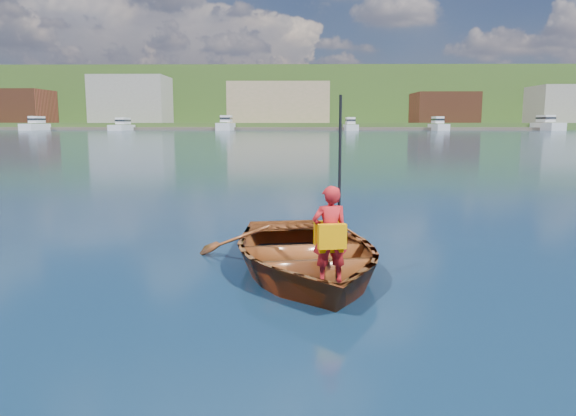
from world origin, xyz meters
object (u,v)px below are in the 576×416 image
child_paddler (330,234)px  dock (266,129)px  rowboat (304,253)px  marina_yachts (294,125)px

child_paddler → dock: bearing=93.3°
dock → rowboat: bearing=-86.7°
child_paddler → marina_yachts: size_ratio=0.02×
dock → marina_yachts: marina_yachts is taller
child_paddler → rowboat: bearing=109.5°
rowboat → child_paddler: bearing=-70.5°
marina_yachts → child_paddler: bearing=-89.6°
rowboat → marina_yachts: bearing=90.3°
rowboat → dock: (-8.44, 148.66, 0.13)m
dock → marina_yachts: (7.74, -4.66, 0.97)m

